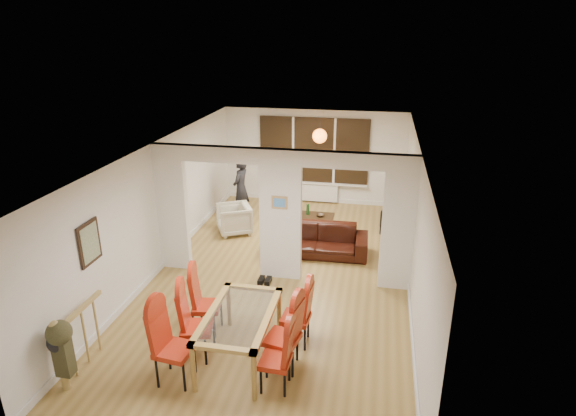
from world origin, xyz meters
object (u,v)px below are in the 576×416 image
(dining_table, at_px, (240,336))
(person, at_px, (241,188))
(dining_chair_ra, at_px, (275,356))
(television, at_px, (384,215))
(bowl, at_px, (320,215))
(dining_chair_rc, at_px, (296,313))
(coffee_table, at_px, (312,220))
(dining_chair_la, at_px, (174,345))
(dining_chair_lc, at_px, (206,302))
(armchair, at_px, (234,219))
(dining_chair_lb, at_px, (197,323))
(dining_chair_rb, at_px, (282,334))
(bottle, at_px, (308,209))
(sofa, at_px, (317,240))

(dining_table, distance_m, person, 5.74)
(dining_chair_ra, distance_m, television, 6.27)
(dining_chair_ra, bearing_deg, bowl, 93.20)
(dining_chair_rc, distance_m, television, 5.24)
(television, bearing_deg, coffee_table, 116.09)
(dining_chair_rc, relative_size, coffee_table, 0.96)
(dining_chair_rc, height_order, bowl, dining_chair_rc)
(dining_chair_la, height_order, dining_chair_lc, dining_chair_la)
(dining_chair_ra, xyz_separation_m, person, (-2.22, 6.00, 0.30))
(armchair, xyz_separation_m, television, (3.55, 1.09, -0.05))
(dining_table, relative_size, dining_chair_lc, 1.55)
(coffee_table, bearing_deg, person, 176.59)
(dining_chair_lc, height_order, dining_chair_ra, dining_chair_lc)
(dining_chair_lb, distance_m, dining_chair_rb, 1.30)
(person, relative_size, coffee_table, 1.45)
(dining_chair_la, distance_m, dining_chair_rb, 1.51)
(person, bearing_deg, bottle, 94.89)
(coffee_table, bearing_deg, bottle, 171.14)
(dining_chair_lc, distance_m, sofa, 3.49)
(dining_chair_la, bearing_deg, dining_table, 46.56)
(dining_chair_la, height_order, dining_chair_lb, dining_chair_la)
(dining_table, height_order, dining_chair_rc, dining_chair_rc)
(person, bearing_deg, dining_table, 23.98)
(dining_chair_lb, distance_m, sofa, 4.05)
(dining_chair_rc, relative_size, person, 0.66)
(dining_table, height_order, dining_chair_lb, dining_chair_lb)
(dining_chair_lc, bearing_deg, bottle, 70.00)
(television, bearing_deg, dining_chair_la, 174.84)
(dining_table, distance_m, dining_chair_rb, 0.68)
(armchair, bearing_deg, dining_chair_la, -19.34)
(dining_chair_la, relative_size, dining_chair_rc, 1.12)
(sofa, bearing_deg, person, 140.42)
(dining_chair_rc, distance_m, bowl, 4.81)
(coffee_table, bearing_deg, dining_chair_la, -99.71)
(dining_chair_ra, relative_size, dining_chair_rc, 0.96)
(dining_chair_lc, bearing_deg, dining_chair_rb, -34.61)
(dining_table, relative_size, dining_chair_lb, 1.48)
(dining_chair_lc, distance_m, bowl, 4.93)
(dining_chair_lc, xyz_separation_m, bowl, (1.23, 4.76, -0.26))
(bowl, bearing_deg, dining_chair_rb, -88.45)
(sofa, xyz_separation_m, bowl, (-0.12, 1.56, -0.04))
(dining_chair_la, height_order, bottle, dining_chair_la)
(dining_chair_ra, distance_m, dining_chair_rb, 0.44)
(person, xyz_separation_m, bowl, (2.08, -0.16, -0.52))
(dining_chair_la, bearing_deg, coffee_table, 87.31)
(dining_chair_lb, distance_m, armchair, 4.65)
(dining_chair_lc, distance_m, television, 5.76)
(dining_chair_lb, xyz_separation_m, dining_chair_rb, (1.30, -0.02, 0.01))
(person, relative_size, bowl, 7.89)
(dining_table, relative_size, dining_chair_rc, 1.59)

